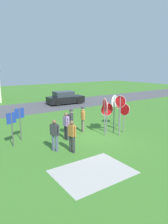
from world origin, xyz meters
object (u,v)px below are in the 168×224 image
object	(u,v)px
stop_sign_tallest	(120,108)
person_in_dark_shirt	(72,135)
parked_car_on_street	(65,98)
stop_sign_rear_left	(107,113)
stop_sign_nearest	(119,107)
person_with_sunhat	(83,118)
person_in_blue	(55,134)
person_on_left	(66,125)
info_panel_middle	(12,123)
info_panel_rightmost	(20,118)
stop_sign_rear_right	(124,113)
stop_sign_far_back	(105,110)
person_in_teal	(71,120)
stop_sign_low_front	(105,112)
stop_sign_leaning_right	(114,107)

from	to	relation	value
stop_sign_tallest	person_in_dark_shirt	size ratio (longest dim) A/B	1.53
parked_car_on_street	stop_sign_tallest	world-z (taller)	stop_sign_tallest
stop_sign_rear_left	stop_sign_nearest	distance (m)	1.97
parked_car_on_street	person_with_sunhat	xyz separation A→B (m)	(-4.26, -10.04, 0.30)
stop_sign_rear_left	stop_sign_nearest	size ratio (longest dim) A/B	0.95
person_in_dark_shirt	person_in_blue	bearing A→B (deg)	135.40
person_on_left	info_panel_middle	size ratio (longest dim) A/B	0.88
person_in_dark_shirt	info_panel_rightmost	distance (m)	3.66
stop_sign_rear_right	info_panel_rightmost	distance (m)	6.63
stop_sign_far_back	person_in_teal	distance (m)	2.23
stop_sign_tallest	stop_sign_rear_right	distance (m)	0.91
stop_sign_far_back	stop_sign_low_front	size ratio (longest dim) A/B	1.21
stop_sign_leaning_right	person_in_blue	size ratio (longest dim) A/B	1.51
stop_sign_rear_right	person_with_sunhat	xyz separation A→B (m)	(-2.23, 1.61, -0.36)
person_in_blue	person_in_dark_shirt	bearing A→B (deg)	-44.60
person_with_sunhat	info_panel_middle	size ratio (longest dim) A/B	0.90
stop_sign_low_front	person_in_dark_shirt	bearing A→B (deg)	-153.71
person_in_blue	person_with_sunhat	distance (m)	3.54
stop_sign_tallest	stop_sign_far_back	size ratio (longest dim) A/B	1.08
parked_car_on_street	stop_sign_nearest	size ratio (longest dim) A/B	2.07
info_panel_middle	stop_sign_leaning_right	bearing A→B (deg)	-11.99
stop_sign_nearest	stop_sign_rear_right	distance (m)	1.48
stop_sign_leaning_right	person_in_dark_shirt	xyz separation A→B (m)	(-3.94, -1.18, -0.81)
person_in_blue	info_panel_rightmost	bearing A→B (deg)	109.78
stop_sign_nearest	person_on_left	world-z (taller)	stop_sign_nearest
stop_sign_nearest	person_on_left	size ratio (longest dim) A/B	1.26
person_in_teal	person_in_dark_shirt	bearing A→B (deg)	-119.86
stop_sign_nearest	person_in_teal	world-z (taller)	stop_sign_nearest
person_in_blue	stop_sign_far_back	bearing A→B (deg)	7.12
parked_car_on_street	stop_sign_rear_right	size ratio (longest dim) A/B	2.23
info_panel_middle	stop_sign_rear_left	bearing A→B (deg)	-10.51
info_panel_middle	person_in_teal	bearing A→B (deg)	-3.55
person_in_dark_shirt	stop_sign_low_front	bearing A→B (deg)	26.29
person_in_dark_shirt	person_with_sunhat	world-z (taller)	person_with_sunhat
person_with_sunhat	stop_sign_rear_right	bearing A→B (deg)	-35.76
stop_sign_tallest	stop_sign_low_front	bearing A→B (deg)	96.00
person_on_left	person_in_dark_shirt	world-z (taller)	same
stop_sign_leaning_right	stop_sign_low_front	bearing A→B (deg)	107.71
stop_sign_tallest	person_in_blue	size ratio (longest dim) A/B	1.53
person_with_sunhat	person_on_left	bearing A→B (deg)	-156.64
parked_car_on_street	stop_sign_rear_left	world-z (taller)	stop_sign_rear_left
person_in_teal	info_panel_middle	bearing A→B (deg)	176.45
parked_car_on_street	info_panel_rightmost	xyz separation A→B (m)	(-8.23, -9.27, 0.66)
parked_car_on_street	info_panel_rightmost	bearing A→B (deg)	-131.58
stop_sign_far_back	stop_sign_leaning_right	size ratio (longest dim) A/B	0.94
person_on_left	info_panel_middle	distance (m)	3.06
person_in_teal	info_panel_rightmost	size ratio (longest dim) A/B	0.89
person_in_teal	stop_sign_nearest	bearing A→B (deg)	-1.88
stop_sign_leaning_right	person_with_sunhat	xyz separation A→B (m)	(-1.58, 1.32, -0.78)
person_in_dark_shirt	person_with_sunhat	size ratio (longest dim) A/B	0.97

